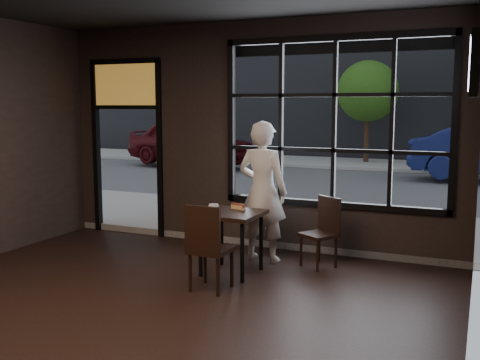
% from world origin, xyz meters
% --- Properties ---
extents(floor, '(6.00, 7.00, 0.02)m').
position_xyz_m(floor, '(0.00, 0.00, -0.01)').
color(floor, black).
rests_on(floor, ground).
extents(wall_right, '(0.04, 7.00, 3.20)m').
position_xyz_m(wall_right, '(3.00, 0.00, 1.60)').
color(wall_right, black).
rests_on(wall_right, ground).
extents(window_frame, '(3.06, 0.12, 2.28)m').
position_xyz_m(window_frame, '(1.20, 3.50, 1.80)').
color(window_frame, black).
rests_on(window_frame, ground).
extents(stained_transom, '(1.20, 0.06, 0.70)m').
position_xyz_m(stained_transom, '(-2.10, 3.50, 2.35)').
color(stained_transom, orange).
rests_on(stained_transom, ground).
extents(street_asphalt, '(60.00, 41.00, 0.04)m').
position_xyz_m(street_asphalt, '(0.00, 24.00, -0.02)').
color(street_asphalt, '#545456').
rests_on(street_asphalt, ground).
extents(cafe_table, '(0.73, 0.73, 0.77)m').
position_xyz_m(cafe_table, '(0.30, 2.18, 0.38)').
color(cafe_table, black).
rests_on(cafe_table, floor).
extents(chair_near, '(0.43, 0.43, 0.97)m').
position_xyz_m(chair_near, '(0.34, 1.53, 0.49)').
color(chair_near, black).
rests_on(chair_near, floor).
extents(chair_window, '(0.53, 0.53, 0.88)m').
position_xyz_m(chair_window, '(1.19, 2.86, 0.44)').
color(chair_window, black).
rests_on(chair_window, floor).
extents(man, '(0.69, 0.48, 1.84)m').
position_xyz_m(man, '(0.43, 2.88, 0.92)').
color(man, silver).
rests_on(man, floor).
extents(hotdog, '(0.21, 0.13, 0.06)m').
position_xyz_m(hotdog, '(0.30, 2.37, 0.79)').
color(hotdog, tan).
rests_on(hotdog, cafe_table).
extents(cup, '(0.15, 0.15, 0.10)m').
position_xyz_m(cup, '(0.11, 2.08, 0.81)').
color(cup, silver).
rests_on(cup, cafe_table).
extents(tv, '(0.12, 1.03, 0.60)m').
position_xyz_m(tv, '(2.93, 2.09, 2.41)').
color(tv, black).
rests_on(tv, wall_right).
extents(maroon_car, '(4.53, 2.42, 1.47)m').
position_xyz_m(maroon_car, '(-5.77, 12.23, 0.83)').
color(maroon_car, '#42090D').
rests_on(maroon_car, street_asphalt).
extents(tree_left, '(2.05, 2.05, 3.50)m').
position_xyz_m(tree_left, '(-0.65, 15.33, 2.47)').
color(tree_left, '#332114').
rests_on(tree_left, street_asphalt).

